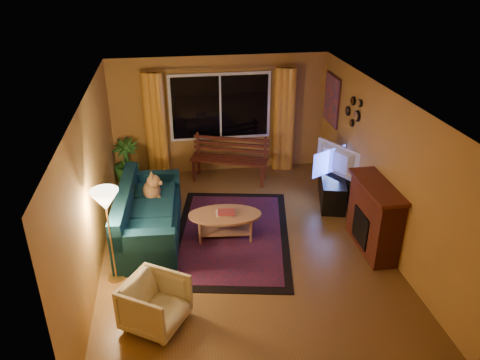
{
  "coord_description": "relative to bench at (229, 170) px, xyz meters",
  "views": [
    {
      "loc": [
        -1.04,
        -6.37,
        4.39
      ],
      "look_at": [
        0.0,
        0.3,
        1.05
      ],
      "focal_mm": 35.0,
      "sensor_mm": 36.0,
      "label": 1
    }
  ],
  "objects": [
    {
      "name": "floor",
      "position": [
        -0.11,
        -2.42,
        -0.25
      ],
      "size": [
        4.5,
        6.0,
        0.02
      ],
      "primitive_type": "cube",
      "color": "brown",
      "rests_on": "ground"
    },
    {
      "name": "ceiling",
      "position": [
        -0.11,
        -2.42,
        2.27
      ],
      "size": [
        4.5,
        6.0,
        0.02
      ],
      "primitive_type": "cube",
      "color": "white",
      "rests_on": "ground"
    },
    {
      "name": "wall_back",
      "position": [
        -0.11,
        0.59,
        1.01
      ],
      "size": [
        4.5,
        0.02,
        2.5
      ],
      "primitive_type": "cube",
      "color": "#B88339",
      "rests_on": "ground"
    },
    {
      "name": "wall_left",
      "position": [
        -2.37,
        -2.42,
        1.01
      ],
      "size": [
        0.02,
        6.0,
        2.5
      ],
      "primitive_type": "cube",
      "color": "#B88339",
      "rests_on": "ground"
    },
    {
      "name": "wall_right",
      "position": [
        2.15,
        -2.42,
        1.01
      ],
      "size": [
        0.02,
        6.0,
        2.5
      ],
      "primitive_type": "cube",
      "color": "#B88339",
      "rests_on": "ground"
    },
    {
      "name": "window",
      "position": [
        -0.11,
        0.53,
        1.21
      ],
      "size": [
        2.0,
        0.02,
        1.3
      ],
      "primitive_type": "cube",
      "color": "black",
      "rests_on": "wall_back"
    },
    {
      "name": "curtain_rod",
      "position": [
        -0.11,
        0.48,
        2.01
      ],
      "size": [
        3.2,
        0.03,
        0.03
      ],
      "primitive_type": "cylinder",
      "rotation": [
        0.0,
        1.57,
        0.0
      ],
      "color": "#BF8C3F",
      "rests_on": "wall_back"
    },
    {
      "name": "curtain_left",
      "position": [
        -1.46,
        0.46,
        0.88
      ],
      "size": [
        0.36,
        0.36,
        2.24
      ],
      "primitive_type": "cylinder",
      "color": "gold",
      "rests_on": "ground"
    },
    {
      "name": "curtain_right",
      "position": [
        1.24,
        0.46,
        0.88
      ],
      "size": [
        0.36,
        0.36,
        2.24
      ],
      "primitive_type": "cylinder",
      "color": "gold",
      "rests_on": "ground"
    },
    {
      "name": "bench",
      "position": [
        0.0,
        0.0,
        0.0
      ],
      "size": [
        1.66,
        0.98,
        0.48
      ],
      "primitive_type": "cube",
      "rotation": [
        0.0,
        0.0,
        -0.35
      ],
      "color": "#4A1C11",
      "rests_on": "ground"
    },
    {
      "name": "potted_plant",
      "position": [
        -2.11,
        0.23,
        0.23
      ],
      "size": [
        0.63,
        0.63,
        0.95
      ],
      "primitive_type": "imported",
      "rotation": [
        0.0,
        0.0,
        -0.22
      ],
      "color": "#235B1E",
      "rests_on": "ground"
    },
    {
      "name": "sofa",
      "position": [
        -1.61,
        -1.91,
        0.21
      ],
      "size": [
        1.1,
        2.28,
        0.9
      ],
      "primitive_type": "cube",
      "rotation": [
        0.0,
        0.0,
        -0.07
      ],
      "color": "#0A2837",
      "rests_on": "ground"
    },
    {
      "name": "dog",
      "position": [
        -1.56,
        -1.41,
        0.44
      ],
      "size": [
        0.36,
        0.46,
        0.47
      ],
      "primitive_type": null,
      "rotation": [
        0.0,
        0.0,
        0.12
      ],
      "color": "#A06C3C",
      "rests_on": "sofa"
    },
    {
      "name": "armchair",
      "position": [
        -1.5,
        -4.04,
        0.13
      ],
      "size": [
        0.95,
        0.96,
        0.73
      ],
      "primitive_type": "imported",
      "rotation": [
        0.0,
        0.0,
        1.0
      ],
      "color": "beige",
      "rests_on": "ground"
    },
    {
      "name": "floor_lamp",
      "position": [
        -2.11,
        -2.99,
        0.49
      ],
      "size": [
        0.29,
        0.29,
        1.47
      ],
      "primitive_type": "cylinder",
      "rotation": [
        0.0,
        0.0,
        -0.21
      ],
      "color": "#BF8C3F",
      "rests_on": "ground"
    },
    {
      "name": "rug",
      "position": [
        -0.24,
        -2.11,
        -0.23
      ],
      "size": [
        2.45,
        3.33,
        0.02
      ],
      "primitive_type": "cube",
      "rotation": [
        0.0,
        0.0,
        -0.19
      ],
      "color": "maroon",
      "rests_on": "ground"
    },
    {
      "name": "coffee_table",
      "position": [
        -0.36,
        -2.12,
        -0.02
      ],
      "size": [
        1.33,
        1.33,
        0.44
      ],
      "primitive_type": "cylinder",
      "rotation": [
        0.0,
        0.0,
        -0.1
      ],
      "color": "#B77B53",
      "rests_on": "ground"
    },
    {
      "name": "tv_console",
      "position": [
        1.83,
        -1.17,
        0.03
      ],
      "size": [
        0.74,
        1.35,
        0.53
      ],
      "primitive_type": "cube",
      "rotation": [
        0.0,
        0.0,
        -0.26
      ],
      "color": "black",
      "rests_on": "ground"
    },
    {
      "name": "television",
      "position": [
        1.83,
        -1.17,
        0.59
      ],
      "size": [
        0.61,
        0.98,
        0.6
      ],
      "primitive_type": "imported",
      "rotation": [
        0.0,
        0.0,
        2.06
      ],
      "color": "black",
      "rests_on": "tv_console"
    },
    {
      "name": "fireplace",
      "position": [
        1.94,
        -2.82,
        0.31
      ],
      "size": [
        0.4,
        1.2,
        1.1
      ],
      "primitive_type": "cube",
      "color": "maroon",
      "rests_on": "ground"
    },
    {
      "name": "mirror_cluster",
      "position": [
        2.1,
        -1.12,
        1.56
      ],
      "size": [
        0.06,
        0.6,
        0.56
      ],
      "primitive_type": null,
      "color": "black",
      "rests_on": "wall_right"
    },
    {
      "name": "painting",
      "position": [
        2.11,
        0.03,
        1.41
      ],
      "size": [
        0.04,
        0.76,
        0.96
      ],
      "primitive_type": "cube",
      "color": "#DC491D",
      "rests_on": "wall_right"
    }
  ]
}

